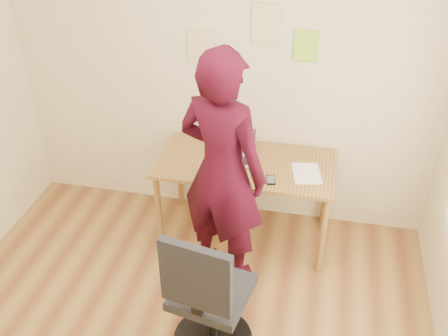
% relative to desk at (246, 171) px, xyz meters
% --- Properties ---
extents(room, '(3.58, 3.58, 2.78)m').
position_rel_desk_xyz_m(room, '(-0.27, -1.38, 0.70)').
color(room, brown).
rests_on(room, ground).
extents(desk, '(1.40, 0.70, 0.74)m').
position_rel_desk_xyz_m(desk, '(0.00, 0.00, 0.00)').
color(desk, olive).
rests_on(desk, ground).
extents(laptop, '(0.31, 0.27, 0.22)m').
position_rel_desk_xyz_m(laptop, '(-0.11, 0.06, 0.14)').
color(laptop, '#ACACB3').
rests_on(laptop, desk).
extents(paper_sheet, '(0.26, 0.33, 0.00)m').
position_rel_desk_xyz_m(paper_sheet, '(0.48, -0.06, 0.09)').
color(paper_sheet, white).
rests_on(paper_sheet, desk).
extents(phone, '(0.09, 0.13, 0.01)m').
position_rel_desk_xyz_m(phone, '(0.22, -0.21, 0.09)').
color(phone, black).
rests_on(phone, desk).
extents(wall_note_left, '(0.21, 0.00, 0.30)m').
position_rel_desk_xyz_m(wall_note_left, '(-0.44, 0.36, 0.86)').
color(wall_note_left, '#D4C37F').
rests_on(wall_note_left, room).
extents(wall_note_mid, '(0.21, 0.00, 0.30)m').
position_rel_desk_xyz_m(wall_note_mid, '(0.06, 0.36, 1.08)').
color(wall_note_mid, '#D4C37F').
rests_on(wall_note_mid, room).
extents(wall_note_right, '(0.18, 0.00, 0.24)m').
position_rel_desk_xyz_m(wall_note_right, '(0.37, 0.36, 0.93)').
color(wall_note_right, '#9CDC31').
rests_on(wall_note_right, room).
extents(office_chair, '(0.54, 0.55, 1.04)m').
position_rel_desk_xyz_m(office_chair, '(-0.02, -1.20, -0.21)').
color(office_chair, black).
rests_on(office_chair, ground).
extents(person, '(0.78, 0.64, 1.84)m').
position_rel_desk_xyz_m(person, '(-0.10, -0.44, 0.27)').
color(person, '#340715').
rests_on(person, ground).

